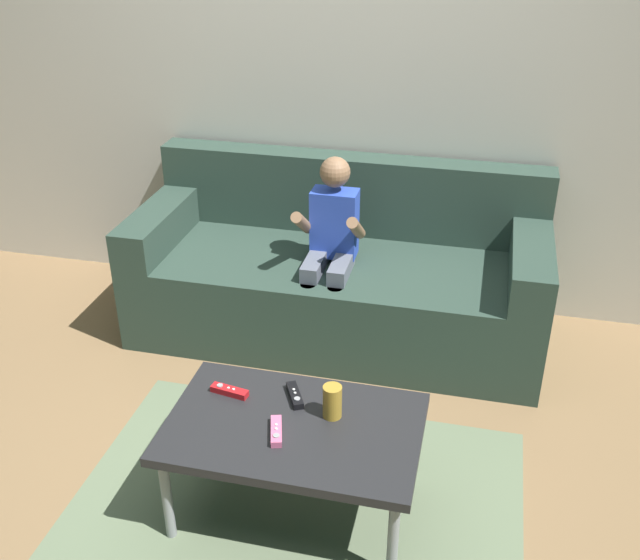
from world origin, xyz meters
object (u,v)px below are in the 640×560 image
object	(u,v)px
game_remote_black_center	(295,395)
person_seated_on_couch	(330,246)
game_remote_red_far_corner	(229,391)
game_remote_pink_near_edge	(276,431)
soda_can	(332,402)
couch	(339,276)
coffee_table	(294,433)

from	to	relation	value
game_remote_black_center	person_seated_on_couch	bearing A→B (deg)	94.94
person_seated_on_couch	game_remote_red_far_corner	world-z (taller)	person_seated_on_couch
game_remote_pink_near_edge	soda_can	xyz separation A→B (m)	(0.16, 0.14, 0.05)
couch	coffee_table	bearing A→B (deg)	-85.12
person_seated_on_couch	game_remote_pink_near_edge	size ratio (longest dim) A/B	6.45
soda_can	couch	bearing A→B (deg)	100.86
person_seated_on_couch	game_remote_red_far_corner	size ratio (longest dim) A/B	6.47
person_seated_on_couch	game_remote_black_center	world-z (taller)	person_seated_on_couch
couch	game_remote_pink_near_edge	size ratio (longest dim) A/B	13.53
game_remote_pink_near_edge	soda_can	bearing A→B (deg)	40.57
couch	soda_can	world-z (taller)	couch
game_remote_black_center	couch	bearing A→B (deg)	93.80
couch	person_seated_on_couch	distance (m)	0.30
person_seated_on_couch	soda_can	size ratio (longest dim) A/B	7.63
game_remote_black_center	coffee_table	bearing A→B (deg)	-76.83
couch	person_seated_on_couch	world-z (taller)	person_seated_on_couch
game_remote_pink_near_edge	game_remote_red_far_corner	world-z (taller)	same
person_seated_on_couch	coffee_table	distance (m)	1.09
couch	game_remote_pink_near_edge	xyz separation A→B (m)	(0.06, -1.30, 0.10)
couch	game_remote_red_far_corner	distance (m)	1.15
person_seated_on_couch	game_remote_black_center	distance (m)	0.94
person_seated_on_couch	soda_can	world-z (taller)	person_seated_on_couch
couch	game_remote_red_far_corner	size ratio (longest dim) A/B	13.56
coffee_table	game_remote_pink_near_edge	distance (m)	0.09
coffee_table	game_remote_pink_near_edge	xyz separation A→B (m)	(-0.04, -0.06, 0.05)
game_remote_black_center	soda_can	distance (m)	0.17
couch	coffee_table	distance (m)	1.25
coffee_table	game_remote_black_center	distance (m)	0.15
coffee_table	game_remote_red_far_corner	distance (m)	0.29
game_remote_black_center	game_remote_red_far_corner	world-z (taller)	same
soda_can	game_remote_pink_near_edge	bearing A→B (deg)	-139.43
person_seated_on_couch	game_remote_pink_near_edge	distance (m)	1.14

